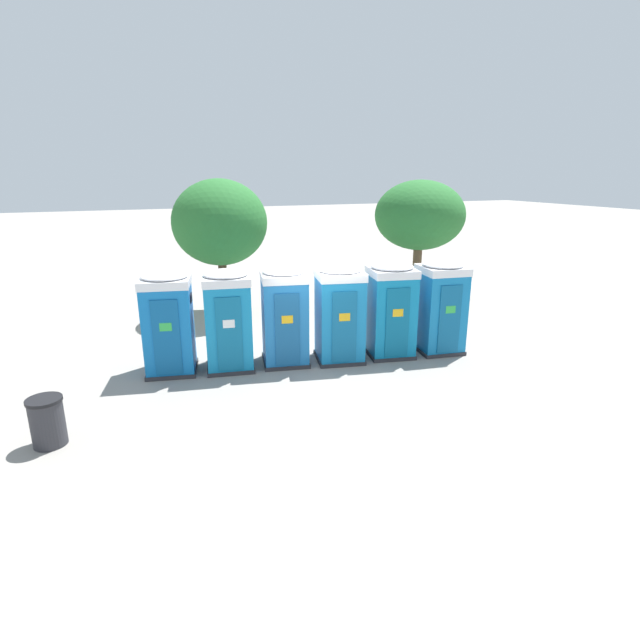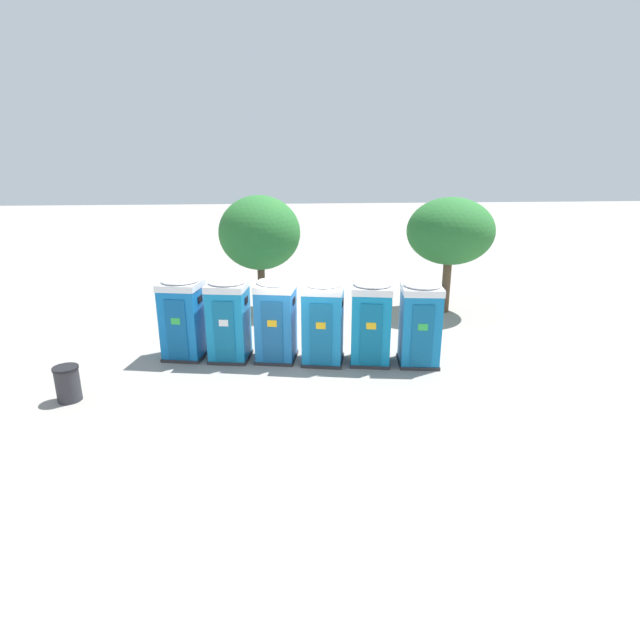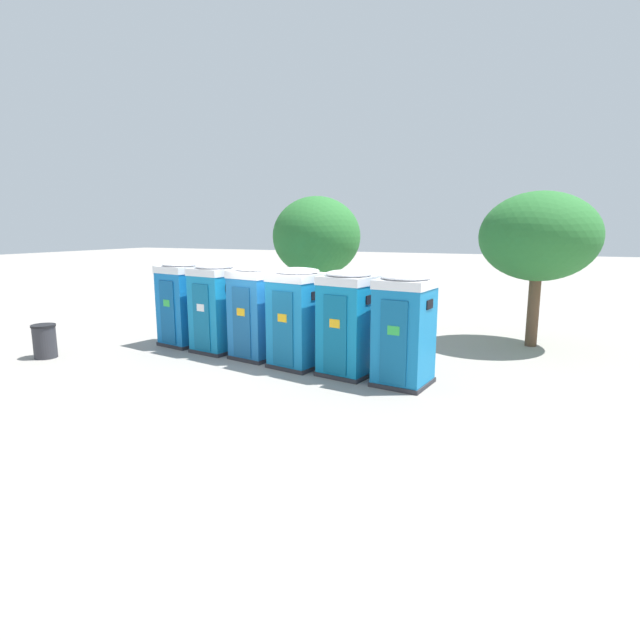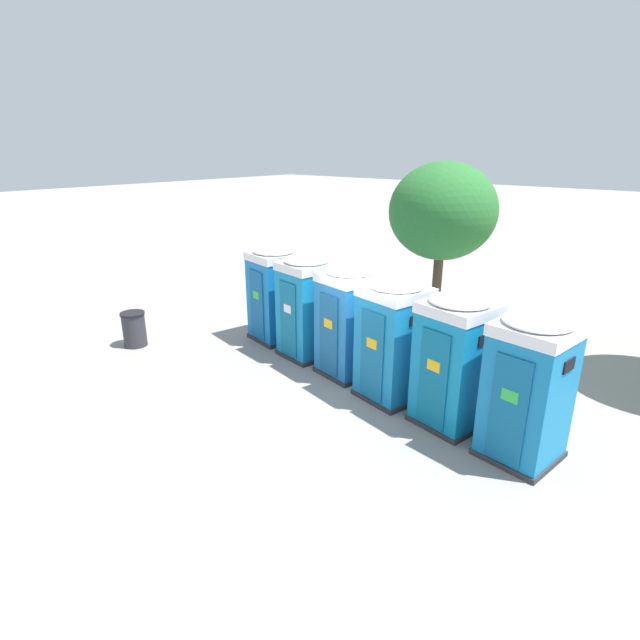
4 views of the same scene
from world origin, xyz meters
name	(u,v)px [view 3 (image 3 of 4)]	position (x,y,z in m)	size (l,w,h in m)	color
ground_plane	(280,361)	(0.00, 0.00, 0.00)	(120.00, 120.00, 0.00)	gray
portapotty_0	(183,303)	(-3.56, 0.51, 1.28)	(1.41, 1.41, 2.54)	#2D2D33
portapotty_1	(216,307)	(-2.15, 0.22, 1.28)	(1.36, 1.38, 2.54)	#2D2D33
portapotty_2	(256,312)	(-0.72, 0.04, 1.28)	(1.38, 1.40, 2.54)	#2D2D33
portapotty_3	(297,317)	(0.68, -0.30, 1.28)	(1.42, 1.42, 2.54)	#2D2D33
portapotty_4	(348,323)	(2.11, -0.45, 1.28)	(1.40, 1.41, 2.54)	#2D2D33
portapotty_5	(404,329)	(3.53, -0.69, 1.28)	(1.33, 1.35, 2.54)	#2D2D33
street_tree_0	(539,237)	(6.13, 4.58, 3.25)	(3.37, 3.37, 4.56)	brown
street_tree_1	(317,237)	(-1.26, 5.27, 3.18)	(3.17, 3.17, 4.63)	#4C3826
trash_can	(45,341)	(-6.04, -2.29, 0.47)	(0.62, 0.62, 0.92)	#2D2D33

